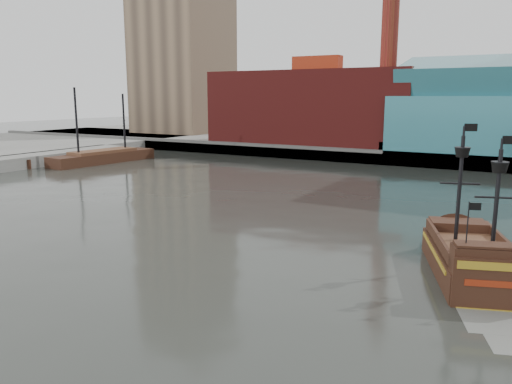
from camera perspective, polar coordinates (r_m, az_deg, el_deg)
The scene contains 7 objects.
ground at distance 33.54m, azimuth -6.83°, elevation -10.11°, with size 400.00×400.00×0.00m, color black.
promenade_far at distance 119.10m, azimuth 20.45°, elevation 4.92°, with size 220.00×60.00×2.00m, color slate.
seawall at distance 90.22m, azimuth 17.38°, elevation 3.60°, with size 220.00×1.00×2.60m, color #4C4C49.
pier at distance 95.12m, azimuth -24.63°, elevation 3.27°, with size 6.00×40.00×2.00m, color slate.
skyline at distance 111.21m, azimuth 23.38°, elevation 16.53°, with size 149.00×45.00×62.00m.
pirate_ship at distance 36.83m, azimuth 23.36°, elevation -7.39°, with size 8.85×15.20×10.92m.
docked_vessel at distance 95.52m, azimuth -17.04°, elevation 3.75°, with size 6.56×21.08×14.10m.
Camera 1 is at (18.75, -25.10, 11.97)m, focal length 35.00 mm.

